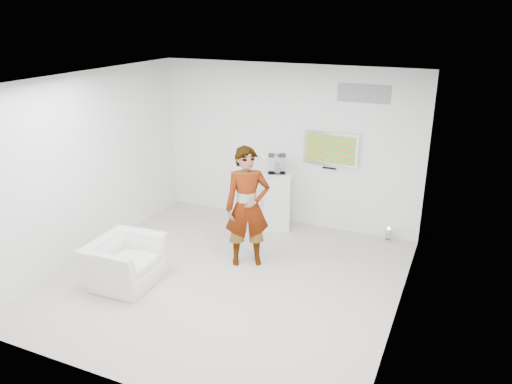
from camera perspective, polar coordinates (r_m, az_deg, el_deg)
room at (r=7.13m, az=-3.45°, el=0.59°), size 5.01×5.01×3.00m
tv at (r=9.02m, az=8.58°, el=4.91°), size 1.00×0.08×0.60m
logo_decal at (r=8.73m, az=12.20°, el=10.91°), size 0.90×0.02×0.30m
person at (r=7.82m, az=-0.99°, el=-1.73°), size 0.84×0.76×1.94m
armchair at (r=7.77m, az=-14.77°, el=-7.72°), size 0.95×1.08×0.68m
pedestal at (r=9.28m, az=2.35°, el=-0.94°), size 0.70×0.70×1.10m
floor_uplight at (r=9.20m, az=14.88°, el=-4.69°), size 0.18×0.18×0.26m
vitrine at (r=9.05m, az=2.41°, el=3.24°), size 0.41×0.41×0.31m
console at (r=9.06m, az=2.40°, el=2.90°), size 0.14×0.14×0.20m
wii_remote at (r=7.73m, az=0.73°, el=4.10°), size 0.11×0.12×0.03m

